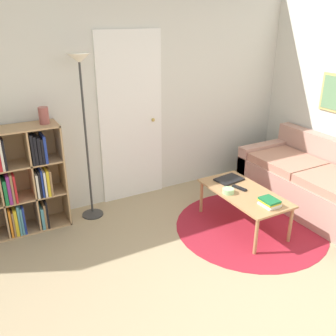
{
  "coord_description": "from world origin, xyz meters",
  "views": [
    {
      "loc": [
        -1.78,
        -1.47,
        2.25
      ],
      "look_at": [
        -0.18,
        1.46,
        0.85
      ],
      "focal_mm": 40.0,
      "sensor_mm": 36.0,
      "label": 1
    }
  ],
  "objects_px": {
    "coffee_table": "(244,195)",
    "bowl": "(228,191)",
    "couch": "(317,185)",
    "vase_on_shelf": "(44,115)",
    "floor_lamp": "(82,88)",
    "laptop": "(229,179)",
    "bookshelf": "(11,183)"
  },
  "relations": [
    {
      "from": "coffee_table",
      "to": "bowl",
      "type": "height_order",
      "value": "bowl"
    },
    {
      "from": "couch",
      "to": "coffee_table",
      "type": "relative_size",
      "value": 1.77
    },
    {
      "from": "bookshelf",
      "to": "coffee_table",
      "type": "xyz_separation_m",
      "value": [
        2.23,
        -1.11,
        -0.19
      ]
    },
    {
      "from": "couch",
      "to": "vase_on_shelf",
      "type": "bearing_deg",
      "value": 158.29
    },
    {
      "from": "couch",
      "to": "bowl",
      "type": "relative_size",
      "value": 14.58
    },
    {
      "from": "floor_lamp",
      "to": "couch",
      "type": "xyz_separation_m",
      "value": [
        2.52,
        -1.1,
        -1.23
      ]
    },
    {
      "from": "laptop",
      "to": "coffee_table",
      "type": "bearing_deg",
      "value": -96.85
    },
    {
      "from": "laptop",
      "to": "bowl",
      "type": "height_order",
      "value": "bowl"
    },
    {
      "from": "floor_lamp",
      "to": "laptop",
      "type": "xyz_separation_m",
      "value": [
        1.45,
        -0.72,
        -1.07
      ]
    },
    {
      "from": "vase_on_shelf",
      "to": "laptop",
      "type": "bearing_deg",
      "value": -23.03
    },
    {
      "from": "floor_lamp",
      "to": "bookshelf",
      "type": "bearing_deg",
      "value": 175.61
    },
    {
      "from": "floor_lamp",
      "to": "coffee_table",
      "type": "relative_size",
      "value": 1.77
    },
    {
      "from": "bookshelf",
      "to": "vase_on_shelf",
      "type": "height_order",
      "value": "vase_on_shelf"
    },
    {
      "from": "couch",
      "to": "vase_on_shelf",
      "type": "xyz_separation_m",
      "value": [
        -2.92,
        1.16,
        0.97
      ]
    },
    {
      "from": "bowl",
      "to": "vase_on_shelf",
      "type": "relative_size",
      "value": 0.73
    },
    {
      "from": "couch",
      "to": "laptop",
      "type": "distance_m",
      "value": 1.14
    },
    {
      "from": "couch",
      "to": "floor_lamp",
      "type": "bearing_deg",
      "value": 156.41
    },
    {
      "from": "couch",
      "to": "coffee_table",
      "type": "xyz_separation_m",
      "value": [
        -1.11,
        0.05,
        0.1
      ]
    },
    {
      "from": "floor_lamp",
      "to": "bowl",
      "type": "height_order",
      "value": "floor_lamp"
    },
    {
      "from": "laptop",
      "to": "bookshelf",
      "type": "bearing_deg",
      "value": 160.9
    },
    {
      "from": "bookshelf",
      "to": "coffee_table",
      "type": "relative_size",
      "value": 1.11
    },
    {
      "from": "couch",
      "to": "bookshelf",
      "type": "bearing_deg",
      "value": 160.82
    },
    {
      "from": "couch",
      "to": "laptop",
      "type": "xyz_separation_m",
      "value": [
        -1.07,
        0.38,
        0.15
      ]
    },
    {
      "from": "coffee_table",
      "to": "laptop",
      "type": "height_order",
      "value": "laptop"
    },
    {
      "from": "bookshelf",
      "to": "bowl",
      "type": "height_order",
      "value": "bookshelf"
    },
    {
      "from": "floor_lamp",
      "to": "bowl",
      "type": "distance_m",
      "value": 1.9
    },
    {
      "from": "bookshelf",
      "to": "laptop",
      "type": "bearing_deg",
      "value": -19.1
    },
    {
      "from": "couch",
      "to": "laptop",
      "type": "bearing_deg",
      "value": 160.63
    },
    {
      "from": "coffee_table",
      "to": "laptop",
      "type": "distance_m",
      "value": 0.33
    },
    {
      "from": "bookshelf",
      "to": "coffee_table",
      "type": "bearing_deg",
      "value": -26.49
    },
    {
      "from": "coffee_table",
      "to": "couch",
      "type": "bearing_deg",
      "value": -2.61
    },
    {
      "from": "floor_lamp",
      "to": "vase_on_shelf",
      "type": "bearing_deg",
      "value": 171.04
    }
  ]
}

